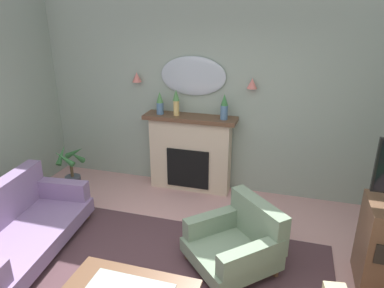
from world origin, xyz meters
name	(u,v)px	position (x,y,z in m)	size (l,w,h in m)	color
wall_back	(221,92)	(0.00, 2.58, 1.49)	(6.46, 0.10, 2.98)	#93A393
fireplace	(190,154)	(-0.40, 2.36, 0.57)	(1.36, 0.36, 1.16)	beige
mantel_vase_left	(160,103)	(-0.85, 2.33, 1.32)	(0.10, 0.10, 0.33)	#4C7093
mantel_vase_right	(176,101)	(-0.60, 2.33, 1.37)	(0.10, 0.10, 0.38)	tan
mantel_vase_centre	(224,107)	(0.10, 2.33, 1.34)	(0.10, 0.10, 0.36)	#4C7093
wall_mirror	(193,76)	(-0.40, 2.50, 1.71)	(0.96, 0.06, 0.56)	#B2BCC6
wall_sconce_left	(137,77)	(-1.25, 2.45, 1.66)	(0.14, 0.14, 0.14)	#D17066
wall_sconce_right	(252,83)	(0.45, 2.45, 1.66)	(0.14, 0.14, 0.14)	#D17066
floral_couch	(15,227)	(-1.84, 0.32, 0.32)	(1.03, 1.79, 0.76)	gray
armchair_near_fireplace	(238,241)	(0.59, 0.80, 0.31)	(1.15, 1.15, 0.71)	gray
potted_plant_small_fern	(71,170)	(-2.13, 1.82, 0.32)	(0.38, 0.35, 0.70)	#474C56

